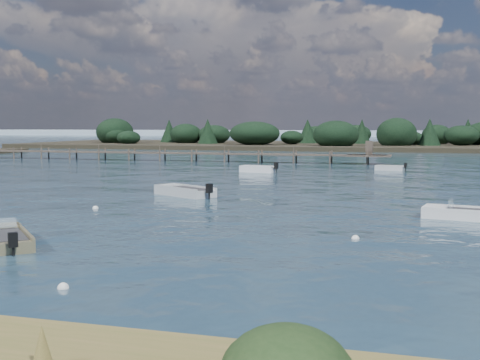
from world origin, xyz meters
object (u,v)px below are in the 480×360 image
(tender_far_white, at_px, (258,170))
(dinghy_near_olive, at_px, (5,241))
(dinghy_mid_grey, at_px, (185,193))
(dinghy_mid_white_a, at_px, (472,216))
(jetty, at_px, (162,153))
(tender_far_grey_b, at_px, (390,169))

(tender_far_white, bearing_deg, dinghy_near_olive, -91.05)
(dinghy_mid_grey, bearing_deg, dinghy_mid_white_a, -17.87)
(dinghy_mid_white_a, bearing_deg, dinghy_mid_grey, 162.13)
(dinghy_mid_white_a, xyz_separation_m, jetty, (-33.17, 40.38, 0.84))
(tender_far_grey_b, bearing_deg, dinghy_near_olive, -106.73)
(tender_far_grey_b, bearing_deg, jetty, 161.74)
(jetty, bearing_deg, dinghy_mid_white_a, -50.59)
(dinghy_near_olive, relative_size, dinghy_mid_white_a, 0.82)
(tender_far_white, bearing_deg, dinghy_mid_white_a, -56.22)
(tender_far_grey_b, relative_size, dinghy_mid_white_a, 0.63)
(dinghy_mid_white_a, distance_m, jetty, 52.26)
(dinghy_mid_grey, relative_size, dinghy_mid_white_a, 0.93)
(dinghy_near_olive, xyz_separation_m, tender_far_grey_b, (12.72, 42.32, 0.01))
(dinghy_mid_grey, bearing_deg, tender_far_white, 90.39)
(jetty, bearing_deg, dinghy_mid_grey, -64.82)
(tender_far_white, xyz_separation_m, jetty, (-16.31, 15.17, 0.80))
(dinghy_mid_white_a, bearing_deg, jetty, 129.41)
(tender_far_white, distance_m, tender_far_grey_b, 13.38)
(dinghy_mid_grey, xyz_separation_m, jetty, (-16.45, 34.98, 0.82))
(dinghy_mid_white_a, bearing_deg, dinghy_near_olive, -147.19)
(dinghy_near_olive, distance_m, dinghy_mid_white_a, 20.86)
(dinghy_mid_grey, bearing_deg, dinghy_near_olive, -92.77)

